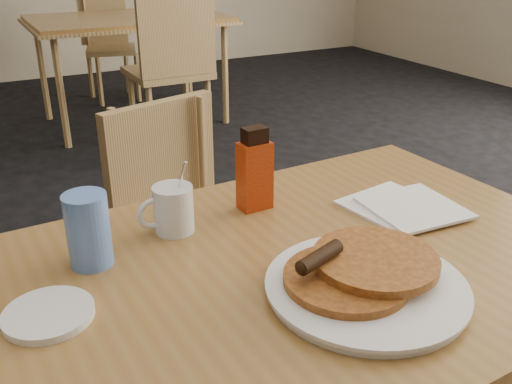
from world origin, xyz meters
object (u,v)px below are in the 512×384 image
(main_table, at_px, (299,282))
(chair_neighbor_near, at_px, (172,56))
(coffee_mug, at_px, (172,208))
(pancake_plate, at_px, (364,281))
(chair_main_far, at_px, (175,219))
(syrup_bottle, at_px, (255,172))
(chair_neighbor_far, at_px, (107,36))
(neighbor_table, at_px, (128,22))
(blue_tumbler, at_px, (88,230))

(main_table, xyz_separation_m, chair_neighbor_near, (0.69, 2.52, -0.10))
(coffee_mug, bearing_deg, pancake_plate, -66.09)
(chair_main_far, relative_size, syrup_bottle, 4.77)
(chair_neighbor_far, distance_m, coffee_mug, 3.96)
(chair_neighbor_far, bearing_deg, neighbor_table, -76.95)
(main_table, distance_m, chair_neighbor_near, 2.62)
(neighbor_table, height_order, pancake_plate, pancake_plate)
(neighbor_table, distance_m, pancake_plate, 3.49)
(blue_tumbler, bearing_deg, main_table, -26.41)
(chair_main_far, relative_size, blue_tumbler, 6.40)
(chair_neighbor_far, distance_m, pancake_plate, 4.25)
(neighbor_table, height_order, chair_main_far, chair_main_far)
(main_table, xyz_separation_m, coffee_mug, (-0.16, 0.21, 0.09))
(pancake_plate, bearing_deg, syrup_bottle, 91.71)
(chair_main_far, height_order, chair_neighbor_near, chair_neighbor_near)
(main_table, xyz_separation_m, blue_tumbler, (-0.32, 0.16, 0.11))
(chair_neighbor_near, relative_size, blue_tumbler, 7.84)
(pancake_plate, relative_size, coffee_mug, 2.24)
(chair_neighbor_far, relative_size, chair_neighbor_near, 0.84)
(main_table, bearing_deg, syrup_bottle, 82.63)
(chair_main_far, height_order, blue_tumbler, blue_tumbler)
(pancake_plate, distance_m, syrup_bottle, 0.35)
(neighbor_table, xyz_separation_m, coffee_mug, (-0.82, -3.10, 0.09))
(main_table, relative_size, pancake_plate, 3.68)
(coffee_mug, height_order, syrup_bottle, syrup_bottle)
(chair_neighbor_far, distance_m, syrup_bottle, 3.91)
(neighbor_table, bearing_deg, pancake_plate, -100.31)
(chair_main_far, distance_m, chair_neighbor_near, 1.91)
(chair_neighbor_near, bearing_deg, pancake_plate, -104.48)
(pancake_plate, height_order, blue_tumbler, blue_tumbler)
(neighbor_table, relative_size, chair_neighbor_near, 1.32)
(chair_main_far, height_order, coffee_mug, coffee_mug)
(chair_main_far, xyz_separation_m, chair_neighbor_near, (0.66, 1.78, 0.12))
(main_table, bearing_deg, chair_neighbor_far, 80.34)
(chair_main_far, xyz_separation_m, chair_neighbor_far, (0.66, 3.32, 0.01))
(main_table, relative_size, chair_main_far, 1.42)
(chair_neighbor_near, xyz_separation_m, pancake_plate, (-0.65, -2.65, 0.16))
(neighbor_table, distance_m, coffee_mug, 3.20)
(main_table, height_order, chair_main_far, chair_main_far)
(chair_neighbor_far, relative_size, syrup_bottle, 4.89)
(main_table, xyz_separation_m, chair_neighbor_far, (0.69, 4.06, -0.20))
(chair_main_far, bearing_deg, neighbor_table, 60.02)
(neighbor_table, height_order, syrup_bottle, syrup_bottle)
(neighbor_table, relative_size, pancake_plate, 4.18)
(coffee_mug, relative_size, syrup_bottle, 0.82)
(main_table, xyz_separation_m, syrup_bottle, (0.03, 0.22, 0.12))
(main_table, height_order, pancake_plate, pancake_plate)
(chair_neighbor_near, distance_m, blue_tumbler, 2.58)
(neighbor_table, distance_m, blue_tumbler, 3.29)
(blue_tumbler, bearing_deg, neighbor_table, 72.62)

